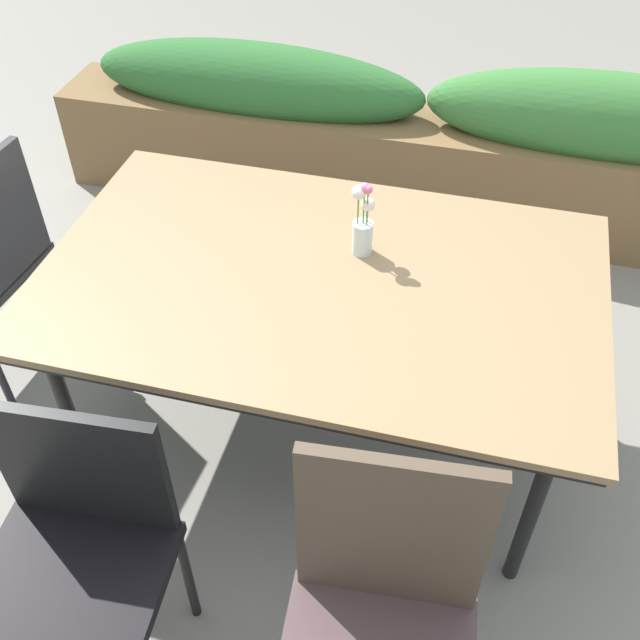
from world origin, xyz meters
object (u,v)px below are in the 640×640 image
Objects in this scene: dining_table at (320,288)px; planter_box at (425,143)px; chair_near_left at (73,554)px; chair_near_right at (381,623)px; flower_vase at (363,224)px.

planter_box is (0.13, 1.46, -0.30)m from dining_table.
chair_near_left is at bearing -102.41° from planter_box.
planter_box is (0.52, 2.37, -0.13)m from chair_near_left.
dining_table is 1.49m from planter_box.
dining_table is 1.92× the size of chair_near_left.
dining_table is 1.73× the size of chair_near_right.
flower_vase is at bearing -91.72° from planter_box.
planter_box reaches higher than dining_table.
chair_near_left reaches higher than dining_table.
chair_near_left is 0.90× the size of chair_near_right.
chair_near_right is 0.28× the size of planter_box.
flower_vase is 1.38m from planter_box.
planter_box is at bearing -106.61° from chair_near_left.
planter_box is at bearing 84.70° from dining_table.
chair_near_left is 0.25× the size of planter_box.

